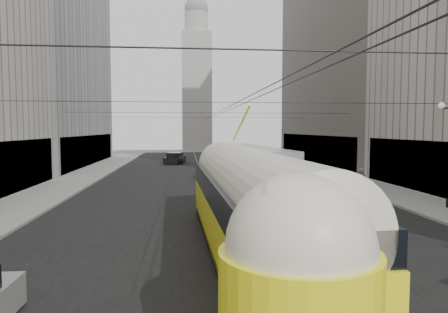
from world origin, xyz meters
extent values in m
cube|color=black|center=(0.00, 32.50, 0.00)|extent=(20.00, 85.00, 0.02)
cube|color=gray|center=(-12.00, 36.00, 0.07)|extent=(4.00, 72.00, 0.15)
cube|color=gray|center=(12.00, 36.00, 0.07)|extent=(4.00, 72.00, 0.15)
cube|color=gray|center=(-0.75, 32.50, 0.00)|extent=(0.12, 85.00, 0.04)
cube|color=gray|center=(0.75, 32.50, 0.00)|extent=(0.12, 85.00, 0.04)
cube|color=black|center=(-14.05, 24.00, 2.00)|extent=(0.10, 18.00, 3.60)
cube|color=#999999|center=(-20.00, 48.00, 14.00)|extent=(12.00, 28.00, 28.00)
cube|color=black|center=(-14.05, 48.00, 2.00)|extent=(0.10, 25.20, 3.60)
cube|color=black|center=(14.05, 22.00, 2.00)|extent=(0.10, 18.00, 3.60)
cube|color=#514C47|center=(20.00, 48.00, 16.00)|extent=(12.00, 32.00, 32.00)
cube|color=black|center=(14.05, 48.00, 2.00)|extent=(0.10, 28.80, 3.60)
cube|color=#B2AFA8|center=(0.00, 80.00, 12.00)|extent=(6.00, 6.00, 24.00)
cylinder|color=#B2AFA8|center=(0.00, 80.00, 26.00)|extent=(4.80, 4.80, 4.00)
sphere|color=gray|center=(0.00, 80.00, 28.96)|extent=(4.80, 4.80, 4.80)
sphere|color=white|center=(11.85, 18.00, 5.90)|extent=(0.36, 0.36, 0.36)
cylinder|color=black|center=(0.00, 4.00, 6.00)|extent=(25.00, 0.03, 0.03)
cylinder|color=black|center=(0.00, 18.00, 6.00)|extent=(25.00, 0.03, 0.03)
cylinder|color=black|center=(0.00, 32.00, 6.00)|extent=(25.00, 0.03, 0.03)
cylinder|color=black|center=(0.00, 46.00, 6.00)|extent=(25.00, 0.03, 0.03)
cylinder|color=black|center=(0.00, 36.00, 5.80)|extent=(0.03, 72.00, 0.03)
cylinder|color=black|center=(0.40, 36.00, 5.80)|extent=(0.03, 72.00, 0.03)
cube|color=#FFF416|center=(-0.08, 11.10, 1.14)|extent=(3.43, 15.34, 1.85)
cube|color=black|center=(-0.08, 11.10, 0.27)|extent=(3.41, 14.88, 0.33)
cube|color=black|center=(-0.08, 11.10, 2.34)|extent=(3.44, 15.11, 0.93)
cylinder|color=silver|center=(-0.08, 11.10, 2.67)|extent=(3.09, 15.10, 2.50)
sphere|color=silver|center=(-0.38, 3.58, 2.56)|extent=(2.61, 2.61, 2.61)
cylinder|color=#FFF416|center=(0.22, 18.61, 1.25)|extent=(2.83, 2.83, 2.50)
sphere|color=silver|center=(0.22, 18.61, 2.56)|extent=(2.61, 2.61, 2.61)
cube|color=#B2B4B7|center=(2.28, 25.04, 1.69)|extent=(3.97, 13.27, 3.27)
cube|color=black|center=(2.28, 25.04, 2.23)|extent=(3.94, 12.82, 1.20)
cube|color=black|center=(2.28, 18.55, 2.07)|extent=(2.50, 0.34, 1.52)
cylinder|color=black|center=(0.92, 20.66, 0.54)|extent=(0.30, 1.09, 1.09)
cylinder|color=black|center=(3.64, 20.66, 0.54)|extent=(0.30, 1.09, 1.09)
cylinder|color=black|center=(0.92, 29.41, 0.54)|extent=(0.30, 1.09, 1.09)
cylinder|color=black|center=(3.64, 29.41, 0.54)|extent=(0.30, 1.09, 1.09)
cylinder|color=black|center=(-6.64, 6.85, 0.33)|extent=(0.22, 0.66, 0.66)
cube|color=silver|center=(3.62, 45.90, 0.53)|extent=(3.64, 5.39, 0.88)
cube|color=black|center=(3.62, 45.90, 1.16)|extent=(2.64, 3.20, 0.84)
cylinder|color=black|center=(2.69, 44.20, 0.35)|extent=(0.22, 0.71, 0.71)
cylinder|color=black|center=(4.54, 44.20, 0.35)|extent=(0.22, 0.71, 0.71)
cylinder|color=black|center=(2.69, 47.59, 0.35)|extent=(0.22, 0.71, 0.71)
cylinder|color=black|center=(4.54, 47.59, 0.35)|extent=(0.22, 0.71, 0.71)
cube|color=black|center=(-3.75, 50.02, 0.49)|extent=(2.94, 4.96, 0.82)
cube|color=black|center=(-3.75, 50.02, 1.08)|extent=(2.23, 2.88, 0.78)
cylinder|color=black|center=(-4.61, 48.44, 0.33)|extent=(0.22, 0.66, 0.66)
cylinder|color=black|center=(-2.89, 48.44, 0.33)|extent=(0.22, 0.66, 0.66)
cylinder|color=black|center=(-4.61, 51.60, 0.33)|extent=(0.22, 0.66, 0.66)
cylinder|color=black|center=(-2.89, 51.60, 0.33)|extent=(0.22, 0.66, 0.66)
imported|color=slate|center=(10.50, 24.98, 0.95)|extent=(0.91, 0.76, 1.59)
camera|label=1|loc=(-2.32, -3.04, 4.61)|focal=32.00mm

